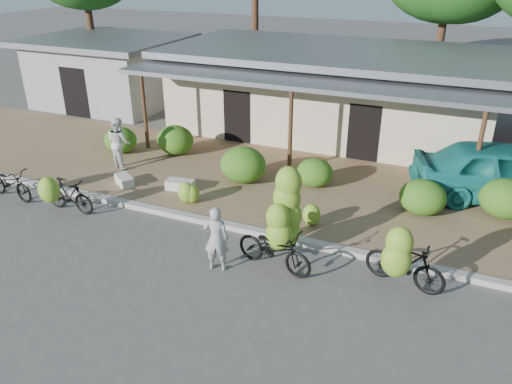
# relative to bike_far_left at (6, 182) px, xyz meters

# --- Properties ---
(ground) EXTENTS (100.00, 100.00, 0.00)m
(ground) POSITION_rel_bike_far_left_xyz_m (7.07, -1.00, -0.57)
(ground) COLOR #514E4B
(ground) RESTS_ON ground
(sidewalk) EXTENTS (60.00, 6.00, 0.12)m
(sidewalk) POSITION_rel_bike_far_left_xyz_m (7.07, 4.00, -0.51)
(sidewalk) COLOR #93714F
(sidewalk) RESTS_ON ground
(curb) EXTENTS (60.00, 0.25, 0.15)m
(curb) POSITION_rel_bike_far_left_xyz_m (7.07, 1.00, -0.50)
(curb) COLOR #A8A399
(curb) RESTS_ON ground
(shop_main) EXTENTS (13.00, 8.50, 3.35)m
(shop_main) POSITION_rel_bike_far_left_xyz_m (7.07, 9.93, 1.15)
(shop_main) COLOR beige
(shop_main) RESTS_ON ground
(shop_grey) EXTENTS (7.00, 6.00, 3.15)m
(shop_grey) POSITION_rel_bike_far_left_xyz_m (-3.93, 10.00, 1.04)
(shop_grey) COLOR #989994
(shop_grey) RESTS_ON ground
(hedge_0) EXTENTS (1.20, 1.08, 0.94)m
(hedge_0) POSITION_rel_bike_far_left_xyz_m (0.87, 4.32, 0.01)
(hedge_0) COLOR #2C6116
(hedge_0) RESTS_ON sidewalk
(hedge_1) EXTENTS (1.34, 1.21, 1.04)m
(hedge_1) POSITION_rel_bike_far_left_xyz_m (2.77, 4.97, 0.07)
(hedge_1) COLOR #2C6116
(hedge_1) RESTS_ON sidewalk
(hedge_2) EXTENTS (1.47, 1.32, 1.14)m
(hedge_2) POSITION_rel_bike_far_left_xyz_m (6.03, 3.70, 0.12)
(hedge_2) COLOR #2C6116
(hedge_2) RESTS_ON sidewalk
(hedge_3) EXTENTS (1.13, 1.02, 0.88)m
(hedge_3) POSITION_rel_bike_far_left_xyz_m (8.20, 4.27, -0.01)
(hedge_3) COLOR #2C6116
(hedge_3) RESTS_ON sidewalk
(hedge_4) EXTENTS (1.27, 1.14, 0.99)m
(hedge_4) POSITION_rel_bike_far_left_xyz_m (11.46, 3.68, 0.04)
(hedge_4) COLOR #2C6116
(hedge_4) RESTS_ON sidewalk
(hedge_5) EXTENTS (1.40, 1.26, 1.09)m
(hedge_5) POSITION_rel_bike_far_left_xyz_m (13.56, 4.36, 0.09)
(hedge_5) COLOR #2C6116
(hedge_5) RESTS_ON sidewalk
(bike_far_left) EXTENTS (1.91, 1.34, 1.40)m
(bike_far_left) POSITION_rel_bike_far_left_xyz_m (0.00, 0.00, 0.00)
(bike_far_left) COLOR black
(bike_far_left) RESTS_ON ground
(bike_left) EXTENTS (1.66, 1.16, 1.31)m
(bike_left) POSITION_rel_bike_far_left_xyz_m (2.24, -0.02, 0.02)
(bike_left) COLOR black
(bike_left) RESTS_ON ground
(bike_center) EXTENTS (2.06, 1.39, 2.39)m
(bike_center) POSITION_rel_bike_far_left_xyz_m (8.66, -0.02, 0.32)
(bike_center) COLOR black
(bike_center) RESTS_ON ground
(bike_right) EXTENTS (1.89, 1.35, 1.75)m
(bike_right) POSITION_rel_bike_far_left_xyz_m (11.45, 0.04, 0.16)
(bike_right) COLOR black
(bike_right) RESTS_ON ground
(loose_banana_a) EXTENTS (0.46, 0.39, 0.58)m
(loose_banana_a) POSITION_rel_bike_far_left_xyz_m (5.28, 1.75, -0.17)
(loose_banana_a) COLOR #80A328
(loose_banana_a) RESTS_ON sidewalk
(loose_banana_b) EXTENTS (0.51, 0.43, 0.64)m
(loose_banana_b) POSITION_rel_bike_far_left_xyz_m (5.14, 1.71, -0.14)
(loose_banana_b) COLOR #80A328
(loose_banana_b) RESTS_ON sidewalk
(loose_banana_c) EXTENTS (0.49, 0.41, 0.61)m
(loose_banana_c) POSITION_rel_bike_far_left_xyz_m (8.86, 1.85, -0.15)
(loose_banana_c) COLOR #80A328
(loose_banana_c) RESTS_ON sidewalk
(sack_near) EXTENTS (0.89, 0.50, 0.30)m
(sack_near) POSITION_rel_bike_far_left_xyz_m (4.49, 2.40, -0.30)
(sack_near) COLOR silver
(sack_near) RESTS_ON sidewalk
(sack_far) EXTENTS (0.84, 0.73, 0.28)m
(sack_far) POSITION_rel_bike_far_left_xyz_m (2.69, 2.04, -0.31)
(sack_far) COLOR silver
(sack_far) RESTS_ON sidewalk
(vendor) EXTENTS (0.67, 0.53, 1.61)m
(vendor) POSITION_rel_bike_far_left_xyz_m (7.41, -0.81, 0.23)
(vendor) COLOR #9A9A9A
(vendor) RESTS_ON ground
(bystander) EXTENTS (1.02, 0.92, 1.72)m
(bystander) POSITION_rel_bike_far_left_xyz_m (1.71, 3.20, 0.40)
(bystander) COLOR silver
(bystander) RESTS_ON sidewalk
(teal_van) EXTENTS (5.41, 3.33, 1.72)m
(teal_van) POSITION_rel_bike_far_left_xyz_m (13.43, 5.56, 0.40)
(teal_van) COLOR #1C807B
(teal_van) RESTS_ON sidewalk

